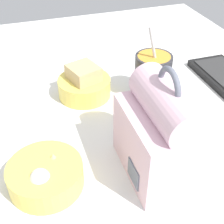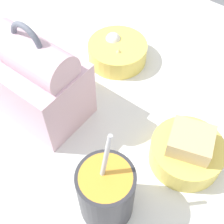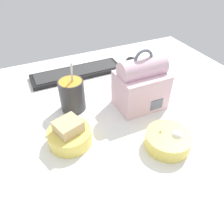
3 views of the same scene
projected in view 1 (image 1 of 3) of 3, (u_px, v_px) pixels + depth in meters
desk_surface at (120, 124)px, 73.91cm from camera, size 140.00×110.00×2.00cm
lunch_bag at (163, 134)px, 56.42cm from camera, size 17.38×13.38×22.37cm
soup_cup at (152, 76)px, 77.75cm from camera, size 9.08×9.08×19.59cm
bento_bowl_sandwich at (84, 85)px, 80.10cm from camera, size 13.50×13.50×8.48cm
bento_bowl_snacks at (46, 175)px, 56.99cm from camera, size 13.90×13.90×6.09cm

